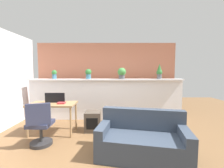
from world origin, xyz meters
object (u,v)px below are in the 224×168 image
Objects in this scene: office_chair at (41,127)px; desk at (53,107)px; book_on_desk at (62,103)px; potted_plant_0 at (55,74)px; side_cube_shelf at (93,121)px; potted_plant_2 at (122,73)px; tv_monitor at (55,98)px; couch at (142,140)px; potted_plant_1 at (89,73)px; potted_plant_3 at (160,71)px.

desk is at bearing 89.26° from office_chair.
potted_plant_0 is at bearing 117.14° from book_on_desk.
desk is 2.20× the size of side_cube_shelf.
potted_plant_2 is at bearing 43.73° from office_chair.
tv_monitor reaches higher than couch.
desk is 2.25m from couch.
tv_monitor is at bearing 69.89° from desk.
desk is 0.22m from tv_monitor.
potted_plant_2 is 0.38× the size of office_chair.
tv_monitor is at bearing -124.62° from potted_plant_1.
potted_plant_0 is 2.01m from side_cube_shelf.
couch is (2.00, -0.34, -0.11)m from office_chair.
desk is 1.06m from side_cube_shelf.
potted_plant_1 is 0.62× the size of side_cube_shelf.
potted_plant_1 is 0.18× the size of couch.
book_on_desk is at bearing -163.35° from side_cube_shelf.
office_chair reaches higher than side_cube_shelf.
couch is at bearing -47.78° from side_cube_shelf.
potted_plant_0 is at bearing 108.07° from desk.
potted_plant_1 is 1.80× the size of book_on_desk.
potted_plant_2 reaches higher than potted_plant_0.
office_chair is (-1.75, -1.68, -1.09)m from potted_plant_2.
office_chair is 0.54× the size of couch.
potted_plant_0 is 1.60× the size of book_on_desk.
potted_plant_3 is at bearing 25.88° from side_cube_shelf.
potted_plant_1 is 2.69m from couch.
couch is at bearing -41.57° from potted_plant_0.
desk is at bearing -149.28° from potted_plant_2.
potted_plant_3 is at bearing 0.16° from potted_plant_0.
potted_plant_0 is 0.25× the size of desk.
potted_plant_3 is at bearing 20.76° from desk.
potted_plant_0 is at bearing 110.83° from tv_monitor.
potted_plant_1 is 2.14m from office_chair.
potted_plant_3 is at bearing 23.52° from book_on_desk.
tv_monitor is (0.39, -1.02, -0.57)m from potted_plant_0.
desk reaches higher than side_cube_shelf.
office_chair is at bearing -92.98° from tv_monitor.
potted_plant_3 is 0.94× the size of side_cube_shelf.
potted_plant_2 reaches higher than book_on_desk.
potted_plant_1 is at bearing 178.30° from potted_plant_2.
office_chair is at bearing -136.27° from potted_plant_2.
desk is (0.36, -1.10, -0.77)m from potted_plant_0.
potted_plant_0 is 0.30× the size of office_chair.
potted_plant_3 is 3.60m from office_chair.
book_on_desk is (0.24, -0.06, 0.10)m from desk.
office_chair is 1.26m from side_cube_shelf.
book_on_desk is at bearing 152.28° from couch.
office_chair is (-0.01, -0.64, -0.28)m from desk.
tv_monitor is (-0.68, -0.99, -0.59)m from potted_plant_1.
potted_plant_1 is at bearing -178.95° from potted_plant_3.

